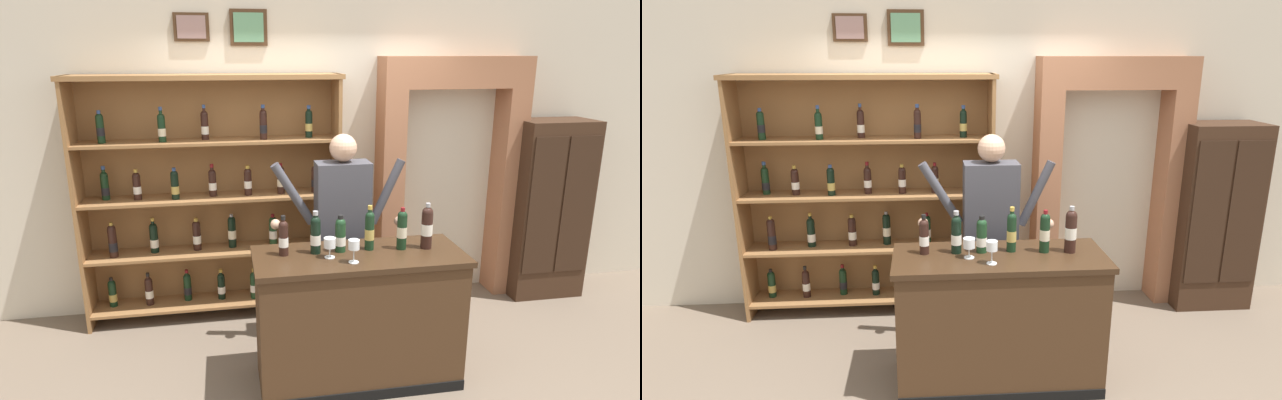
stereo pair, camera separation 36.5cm
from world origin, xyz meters
The scene contains 15 objects.
ground_plane centered at (0.00, 0.00, -0.01)m, with size 14.00×14.00×0.02m, color #6B5B4C.
back_wall centered at (0.00, 1.48, 1.80)m, with size 12.00×0.19×3.60m.
wine_shelf centered at (-0.85, 1.23, 1.13)m, with size 2.26×0.38×2.16m.
archway_doorway centered at (1.35, 1.34, 1.28)m, with size 1.38×0.45×2.30m.
side_cabinet centered at (2.33, 1.13, 0.86)m, with size 0.71×0.45×1.73m.
tasting_counter centered at (0.16, 0.00, 0.49)m, with size 1.48×0.59×0.98m.
shopkeeper centered at (0.17, 0.57, 1.07)m, with size 1.08×0.22×1.73m.
tasting_bottle_prosecco centered at (-0.36, 0.07, 1.11)m, with size 0.07×0.07×0.28m.
tasting_bottle_chianti centered at (-0.13, 0.07, 1.12)m, with size 0.07×0.07×0.31m.
tasting_bottle_super_tuscan centered at (0.04, 0.07, 1.11)m, with size 0.08×0.08×0.27m.
tasting_bottle_bianco centered at (0.25, 0.07, 1.13)m, with size 0.07×0.07×0.32m.
tasting_bottle_rosso centered at (0.48, 0.04, 1.13)m, with size 0.07×0.07×0.30m.
tasting_bottle_brunello centered at (0.66, 0.03, 1.14)m, with size 0.08×0.08×0.33m.
wine_glass_spare centered at (0.09, -0.15, 1.10)m, with size 0.08×0.08×0.16m.
wine_glass_center centered at (-0.05, -0.03, 1.08)m, with size 0.08×0.08×0.14m.
Camera 1 is at (-0.71, -3.32, 2.33)m, focal length 29.60 mm.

